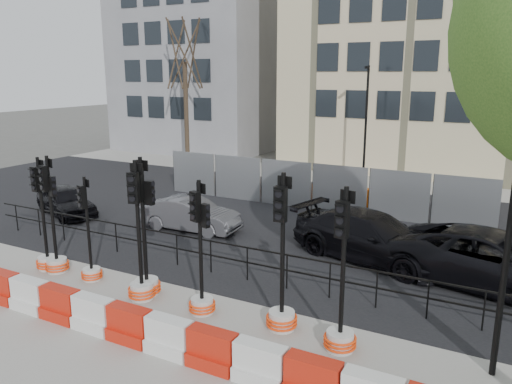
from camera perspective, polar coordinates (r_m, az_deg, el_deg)
The scene contains 24 objects.
ground at distance 13.79m, azimuth -7.90°, elevation -10.86°, with size 120.00×120.00×0.00m, color #51514C.
sidewalk_near at distance 11.76m, azimuth -16.76°, elevation -15.82°, with size 40.00×6.00×0.02m, color gray.
road at distance 19.52m, azimuth 4.15°, elevation -3.34°, with size 40.00×14.00×0.03m, color black.
sidewalk_far at distance 27.75m, azimuth 11.68°, elevation 1.47°, with size 40.00×4.00×0.02m, color gray.
building_grey at distance 38.65m, azimuth -6.11°, elevation 15.42°, with size 11.00×9.06×14.00m.
building_cream at distance 32.74m, azimuth 19.16°, elevation 18.65°, with size 15.00×10.06×18.00m.
kerb_railing at distance 14.45m, azimuth -5.20°, elevation -6.69°, with size 18.00×0.04×1.00m.
heras_fencing at distance 21.94m, azimuth 5.88°, elevation 0.40°, with size 14.33×1.72×2.00m.
lamp_post_far at distance 26.17m, azimuth 12.44°, elevation 7.85°, with size 0.12×0.56×6.00m.
lamp_post_near at distance 9.91m, azimuth 27.19°, elevation -2.25°, with size 0.12×0.56×6.00m.
tree_bare_far at distance 31.60m, azimuth -8.18°, elevation 15.17°, with size 2.00×2.00×9.00m.
barrier_row at distance 11.72m, azimuth -16.18°, elevation -13.92°, with size 16.75×0.50×0.80m.
traffic_signal_a at distance 15.87m, azimuth -22.88°, elevation -5.84°, with size 0.66×0.66×3.35m.
traffic_signal_b at distance 15.51m, azimuth -22.00°, elevation -5.71°, with size 0.68×0.68×3.43m.
traffic_signal_c at distance 14.66m, azimuth -18.41°, elevation -7.36°, with size 0.58×0.58×2.96m.
traffic_signal_d at distance 13.25m, azimuth -12.48°, elevation -8.03°, with size 0.72×0.72×3.65m.
traffic_signal_e at distance 13.09m, azimuth -13.04°, elevation -8.90°, with size 0.71×0.71×3.61m.
traffic_signal_f at distance 12.10m, azimuth -6.26°, elevation -10.34°, with size 0.65×0.65×3.29m.
traffic_signal_g at distance 11.37m, azimuth 2.94°, elevation -12.11°, with size 0.71×0.71×3.62m.
traffic_signal_h at distance 10.72m, azimuth 9.63°, elevation -14.09°, with size 0.69×0.69×3.52m.
car_a at distance 21.61m, azimuth -20.90°, elevation -0.93°, with size 3.84×2.61×1.21m, color black.
car_b at distance 18.40m, azimuth -7.49°, elevation -2.54°, with size 3.78×1.52×1.22m, color #4A4B4F.
car_c at distance 15.75m, azimuth 13.08°, elevation -5.04°, with size 5.50×3.39×1.49m, color black.
car_d at distance 14.88m, azimuth 25.53°, elevation -7.07°, with size 5.91×3.60×1.53m, color black.
Camera 1 is at (7.46, -10.13, 5.66)m, focal length 35.00 mm.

